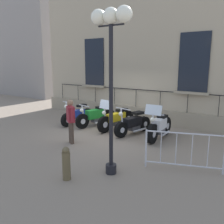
% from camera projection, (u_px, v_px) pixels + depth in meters
% --- Properties ---
extents(ground_plane, '(60.00, 60.00, 0.00)m').
position_uv_depth(ground_plane, '(109.00, 132.00, 9.83)').
color(ground_plane, gray).
extents(building_facade, '(0.82, 11.73, 8.36)m').
position_uv_depth(building_facade, '(141.00, 35.00, 11.16)').
color(building_facade, tan).
rests_on(building_facade, ground_plane).
extents(motorcycle_blue, '(2.02, 0.59, 1.11)m').
position_uv_depth(motorcycle_blue, '(77.00, 115.00, 11.11)').
color(motorcycle_blue, black).
rests_on(motorcycle_blue, ground_plane).
extents(motorcycle_green, '(2.14, 0.86, 1.02)m').
position_uv_depth(motorcycle_green, '(96.00, 116.00, 10.72)').
color(motorcycle_green, black).
rests_on(motorcycle_green, ground_plane).
extents(motorcycle_yellow, '(2.15, 0.72, 1.34)m').
position_uv_depth(motorcycle_yellow, '(116.00, 119.00, 10.13)').
color(motorcycle_yellow, black).
rests_on(motorcycle_yellow, ground_plane).
extents(motorcycle_black, '(1.95, 0.84, 1.12)m').
position_uv_depth(motorcycle_black, '(133.00, 124.00, 9.48)').
color(motorcycle_black, black).
rests_on(motorcycle_black, ground_plane).
extents(motorcycle_white, '(1.99, 0.74, 1.37)m').
position_uv_depth(motorcycle_white, '(159.00, 127.00, 8.88)').
color(motorcycle_white, black).
rests_on(motorcycle_white, ground_plane).
extents(lamppost, '(0.37, 1.07, 4.03)m').
position_uv_depth(lamppost, '(111.00, 47.00, 5.56)').
color(lamppost, black).
rests_on(lamppost, ground_plane).
extents(crowd_barrier, '(0.72, 1.90, 1.05)m').
position_uv_depth(crowd_barrier, '(184.00, 150.00, 6.25)').
color(crowd_barrier, '#B7B7BF').
rests_on(crowd_barrier, ground_plane).
extents(bollard, '(0.20, 0.20, 0.84)m').
position_uv_depth(bollard, '(66.00, 163.00, 5.79)').
color(bollard, brown).
rests_on(bollard, ground_plane).
extents(pedestrian_standing, '(0.38, 0.46, 1.56)m').
position_uv_depth(pedestrian_standing, '(71.00, 119.00, 8.32)').
color(pedestrian_standing, '#47382D').
rests_on(pedestrian_standing, ground_plane).
extents(distant_building, '(4.90, 7.23, 8.03)m').
position_uv_depth(distant_building, '(37.00, 48.00, 21.22)').
color(distant_building, gray).
rests_on(distant_building, ground_plane).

